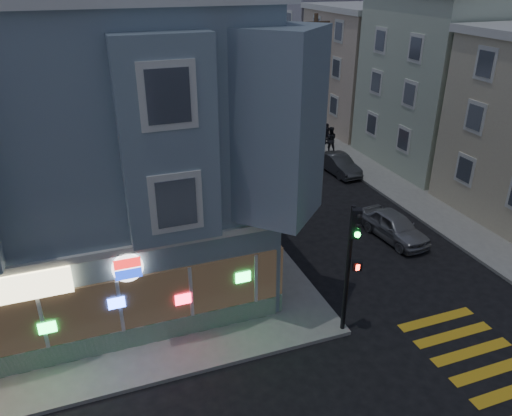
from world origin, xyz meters
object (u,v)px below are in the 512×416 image
utility_pole (313,75)px  pedestrian_b (327,134)px  parked_car_a (394,226)px  parked_car_d (275,120)px  parked_car_b (339,164)px  street_tree_near (284,72)px  parked_car_c (285,142)px  pedestrian_a (330,140)px  fire_hydrant (349,161)px  traffic_signal (352,250)px  street_tree_far (253,58)px

utility_pole → pedestrian_b: size_ratio=5.74×
parked_car_a → parked_car_d: 19.63m
parked_car_b → pedestrian_b: bearing=66.5°
street_tree_near → parked_car_c: bearing=-112.2°
pedestrian_a → fire_hydrant: 3.04m
parked_car_d → traffic_signal: traffic_signal is taller
street_tree_far → pedestrian_b: 16.74m
street_tree_far → parked_car_c: size_ratio=1.12×
pedestrian_a → parked_car_b: bearing=93.1°
pedestrian_a → parked_car_d: 7.52m
pedestrian_b → parked_car_b: bearing=48.8°
street_tree_near → parked_car_d: street_tree_near is taller
fire_hydrant → street_tree_far: bearing=87.6°
pedestrian_a → pedestrian_b: 1.91m
utility_pole → parked_car_d: utility_pole is taller
parked_car_c → parked_car_d: bearing=78.5°
street_tree_near → street_tree_far: 8.00m
parked_car_a → parked_car_c: bearing=83.7°
street_tree_near → pedestrian_a: street_tree_near is taller
parked_car_b → traffic_signal: 16.20m
street_tree_near → parked_car_c: street_tree_near is taller
pedestrian_a → parked_car_d: bearing=-58.9°
street_tree_near → parked_car_c: 9.76m
street_tree_near → fire_hydrant: bearing=-93.9°
pedestrian_b → parked_car_b: pedestrian_b is taller
pedestrian_b → street_tree_near: bearing=-112.2°
parked_car_c → parked_car_d: parked_car_c is taller
pedestrian_a → parked_car_c: bearing=-10.1°
utility_pole → parked_car_b: size_ratio=2.39×
parked_car_a → traffic_signal: size_ratio=0.80×
street_tree_far → parked_car_a: size_ratio=1.34×
parked_car_d → fire_hydrant: parked_car_d is taller
street_tree_far → parked_car_d: 11.48m
utility_pole → parked_car_b: (-1.74, -7.73, -4.18)m
parked_car_d → utility_pole: bearing=-57.0°
parked_car_a → parked_car_c: 13.86m
pedestrian_a → parked_car_d: size_ratio=0.39×
street_tree_near → parked_car_b: bearing=-98.0°
parked_car_c → traffic_signal: (-5.90, -19.30, 2.83)m
pedestrian_b → utility_pole: bearing=-108.9°
utility_pole → parked_car_c: utility_pole is taller
pedestrian_a → parked_car_d: pedestrian_a is taller
pedestrian_b → fire_hydrant: pedestrian_b is taller
utility_pole → parked_car_a: (-3.40, -16.39, -4.12)m
utility_pole → street_tree_near: bearing=88.1°
street_tree_near → parked_car_b: street_tree_near is taller
pedestrian_a → parked_car_c: 3.25m
pedestrian_a → parked_car_a: bearing=98.8°
parked_car_a → traffic_signal: (-5.78, -5.44, 2.84)m
pedestrian_b → traffic_signal: size_ratio=0.31×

